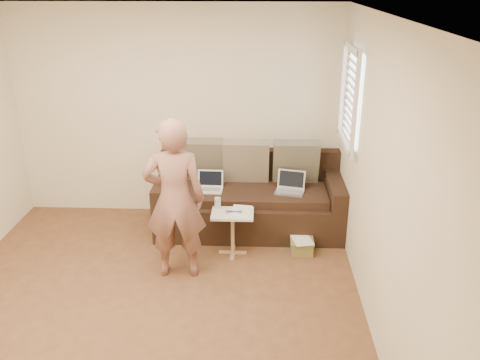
{
  "coord_description": "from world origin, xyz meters",
  "views": [
    {
      "loc": [
        1.01,
        -3.77,
        2.89
      ],
      "look_at": [
        0.8,
        1.4,
        0.78
      ],
      "focal_mm": 37.98,
      "sensor_mm": 36.0,
      "label": 1
    }
  ],
  "objects": [
    {
      "name": "paper_on_table",
      "position": [
        0.82,
        1.19,
        0.5
      ],
      "size": [
        0.25,
        0.33,
        0.0
      ],
      "primitive_type": null,
      "rotation": [
        0.0,
        0.0,
        -0.14
      ],
      "color": "white",
      "rests_on": "side_table"
    },
    {
      "name": "window_blinds",
      "position": [
        1.95,
        1.5,
        1.7
      ],
      "size": [
        0.12,
        0.88,
        1.08
      ],
      "primitive_type": null,
      "color": "white",
      "rests_on": "wall_right"
    },
    {
      "name": "floor",
      "position": [
        0.0,
        0.0,
        0.0
      ],
      "size": [
        4.5,
        4.5,
        0.0
      ],
      "primitive_type": "plane",
      "color": "#573420",
      "rests_on": "ground"
    },
    {
      "name": "person",
      "position": [
        0.19,
        0.73,
        0.83
      ],
      "size": [
        0.64,
        0.46,
        1.67
      ],
      "primitive_type": "imported",
      "rotation": [
        0.0,
        0.0,
        3.23
      ],
      "color": "brown",
      "rests_on": "ground"
    },
    {
      "name": "side_table",
      "position": [
        0.73,
        1.15,
        0.25
      ],
      "size": [
        0.45,
        0.32,
        0.5
      ],
      "primitive_type": null,
      "color": "silver",
      "rests_on": "ground"
    },
    {
      "name": "laptop_silver",
      "position": [
        1.37,
        1.67,
        0.52
      ],
      "size": [
        0.37,
        0.31,
        0.22
      ],
      "primitive_type": null,
      "rotation": [
        0.0,
        0.0,
        -0.23
      ],
      "color": "#B7BABC",
      "rests_on": "sofa"
    },
    {
      "name": "wall_right",
      "position": [
        2.0,
        0.0,
        1.3
      ],
      "size": [
        0.0,
        4.5,
        4.5
      ],
      "primitive_type": "plane",
      "rotation": [
        1.57,
        0.0,
        -1.57
      ],
      "color": "beige",
      "rests_on": "ground"
    },
    {
      "name": "ceiling",
      "position": [
        0.0,
        0.0,
        2.6
      ],
      "size": [
        4.5,
        4.5,
        0.0
      ],
      "primitive_type": "plane",
      "rotation": [
        3.14,
        0.0,
        0.0
      ],
      "color": "white",
      "rests_on": "wall_back"
    },
    {
      "name": "wall_back",
      "position": [
        0.0,
        2.25,
        1.3
      ],
      "size": [
        4.0,
        0.0,
        4.0
      ],
      "primitive_type": "plane",
      "rotation": [
        1.57,
        0.0,
        0.0
      ],
      "color": "beige",
      "rests_on": "ground"
    },
    {
      "name": "pillow_right",
      "position": [
        1.45,
        1.98,
        0.79
      ],
      "size": [
        0.55,
        0.28,
        0.57
      ],
      "primitive_type": null,
      "rotation": [
        0.26,
        0.0,
        0.0
      ],
      "color": "brown",
      "rests_on": "sofa"
    },
    {
      "name": "drinking_glass",
      "position": [
        0.56,
        1.26,
        0.56
      ],
      "size": [
        0.07,
        0.07,
        0.12
      ],
      "primitive_type": null,
      "color": "silver",
      "rests_on": "side_table"
    },
    {
      "name": "laptop_white",
      "position": [
        0.43,
        1.69,
        0.52
      ],
      "size": [
        0.31,
        0.23,
        0.22
      ],
      "primitive_type": null,
      "rotation": [
        0.0,
        0.0,
        -0.03
      ],
      "color": "white",
      "rests_on": "sofa"
    },
    {
      "name": "striped_box",
      "position": [
        1.5,
        1.2,
        0.08
      ],
      "size": [
        0.26,
        0.26,
        0.16
      ],
      "primitive_type": null,
      "color": "orange",
      "rests_on": "ground"
    },
    {
      "name": "sofa",
      "position": [
        0.9,
        1.77,
        0.42
      ],
      "size": [
        2.2,
        0.95,
        0.85
      ],
      "primitive_type": null,
      "color": "black",
      "rests_on": "ground"
    },
    {
      "name": "pillow_mid",
      "position": [
        0.85,
        1.97,
        0.79
      ],
      "size": [
        0.55,
        0.27,
        0.57
      ],
      "primitive_type": null,
      "rotation": [
        0.24,
        0.0,
        0.0
      ],
      "color": "#716650",
      "rests_on": "sofa"
    },
    {
      "name": "scissors",
      "position": [
        0.74,
        1.16,
        0.51
      ],
      "size": [
        0.19,
        0.12,
        0.02
      ],
      "primitive_type": null,
      "rotation": [
        0.0,
        0.0,
        0.12
      ],
      "color": "silver",
      "rests_on": "side_table"
    },
    {
      "name": "pillow_left",
      "position": [
        0.3,
        2.01,
        0.79
      ],
      "size": [
        0.55,
        0.29,
        0.57
      ],
      "primitive_type": null,
      "rotation": [
        0.28,
        0.0,
        0.0
      ],
      "color": "brown",
      "rests_on": "sofa"
    }
  ]
}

